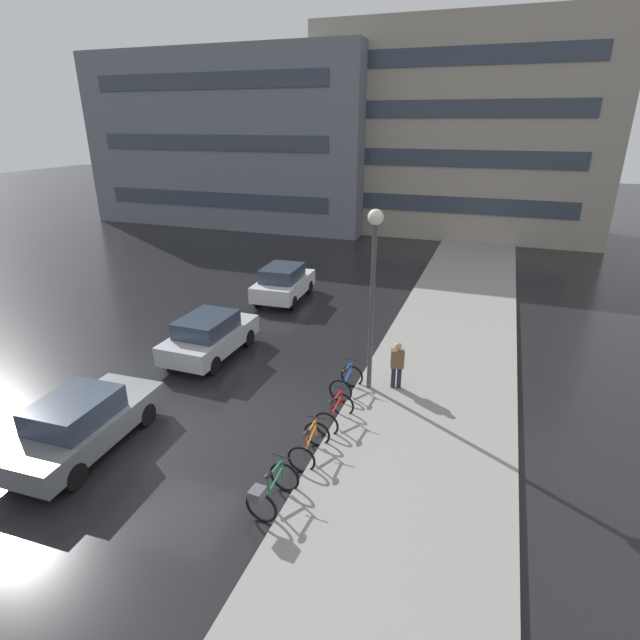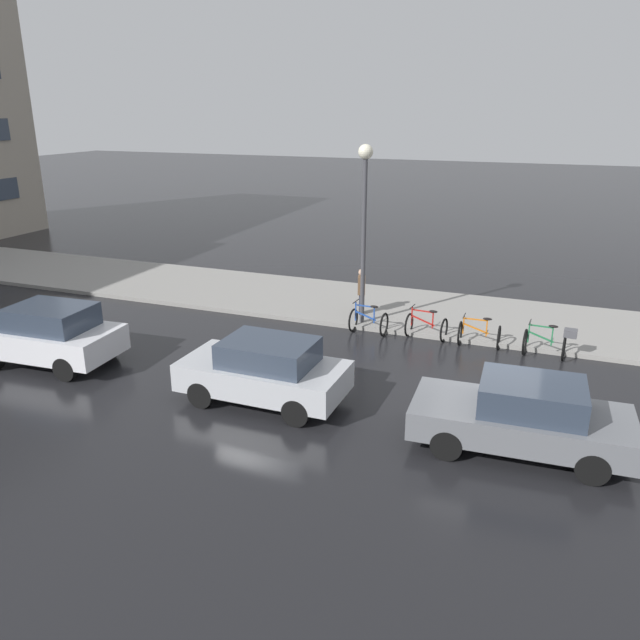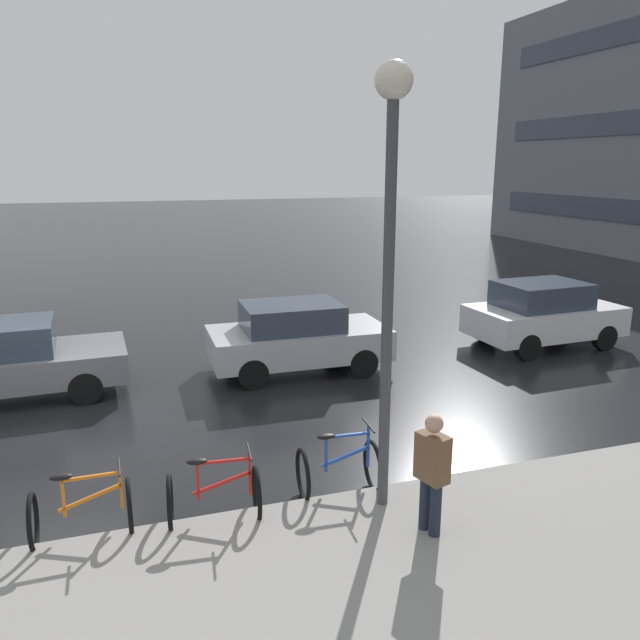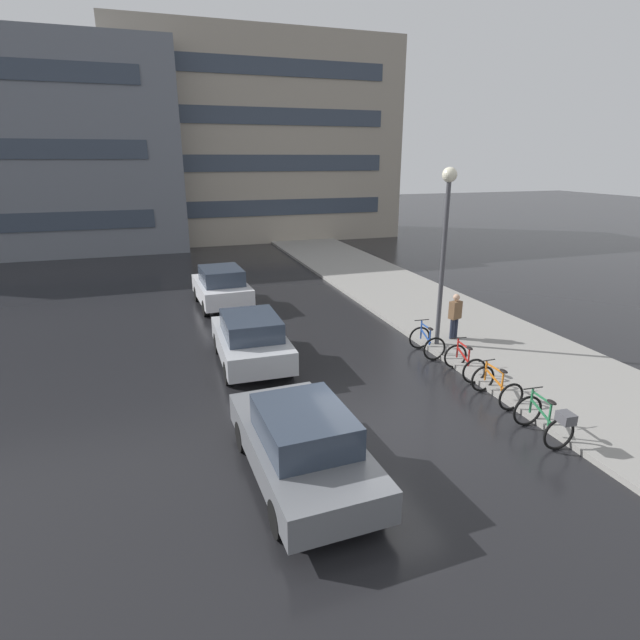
% 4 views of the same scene
% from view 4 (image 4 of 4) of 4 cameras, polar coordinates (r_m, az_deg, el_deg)
% --- Properties ---
extents(ground_plane, '(140.00, 140.00, 0.00)m').
position_cam_4_polar(ground_plane, '(11.56, 6.95, -12.83)').
color(ground_plane, black).
extents(sidewalk_kerb, '(4.80, 60.00, 0.14)m').
position_cam_4_polar(sidewalk_kerb, '(22.36, 10.09, 2.62)').
color(sidewalk_kerb, gray).
rests_on(sidewalk_kerb, ground).
extents(bicycle_nearest, '(0.83, 1.40, 1.00)m').
position_cam_4_polar(bicycle_nearest, '(12.07, 24.56, -10.34)').
color(bicycle_nearest, black).
rests_on(bicycle_nearest, ground).
extents(bicycle_second, '(0.74, 1.18, 0.93)m').
position_cam_4_polar(bicycle_second, '(13.51, 19.51, -7.14)').
color(bicycle_second, black).
rests_on(bicycle_second, ground).
extents(bicycle_third, '(0.84, 1.22, 0.98)m').
position_cam_4_polar(bicycle_third, '(14.75, 16.20, -4.65)').
color(bicycle_third, black).
rests_on(bicycle_third, ground).
extents(bicycle_farthest, '(0.80, 1.12, 1.01)m').
position_cam_4_polar(bicycle_farthest, '(16.01, 12.11, -2.47)').
color(bicycle_farthest, black).
rests_on(bicycle_farthest, ground).
extents(car_grey, '(2.08, 4.42, 1.53)m').
position_cam_4_polar(car_grey, '(9.72, -2.06, -13.92)').
color(car_grey, slate).
rests_on(car_grey, ground).
extents(car_silver, '(1.94, 3.93, 1.56)m').
position_cam_4_polar(car_silver, '(14.90, -7.90, -2.20)').
color(car_silver, '#B2B5BA').
rests_on(car_silver, ground).
extents(car_white, '(2.10, 3.86, 1.65)m').
position_cam_4_polar(car_white, '(21.03, -11.18, 3.74)').
color(car_white, silver).
rests_on(car_white, ground).
extents(pedestrian, '(0.45, 0.34, 1.67)m').
position_cam_4_polar(pedestrian, '(17.11, 15.16, 0.52)').
color(pedestrian, '#1E2333').
rests_on(pedestrian, ground).
extents(streetlamp, '(0.45, 0.45, 5.66)m').
position_cam_4_polar(streetlamp, '(15.83, 14.16, 10.31)').
color(streetlamp, '#424247').
rests_on(streetlamp, ground).
extents(building_facade_main, '(20.23, 7.84, 14.16)m').
position_cam_4_polar(building_facade_main, '(40.10, -7.17, 19.58)').
color(building_facade_main, '#9E9384').
rests_on(building_facade_main, ground).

